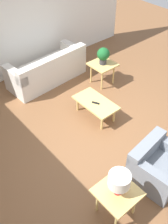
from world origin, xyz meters
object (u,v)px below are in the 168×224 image
at_px(armchair, 157,166).
at_px(side_table_lamp, 117,195).
at_px(side_table_plant, 103,66).
at_px(potted_plant, 103,55).
at_px(sofa, 48,70).
at_px(table_lamp, 119,181).
at_px(coffee_table, 96,104).

relative_size(armchair, side_table_lamp, 1.63).
height_order(side_table_plant, potted_plant, potted_plant).
distance_m(sofa, armchair, 3.62).
bearing_deg(table_lamp, side_table_lamp, -153.43).
bearing_deg(side_table_plant, sofa, 46.05).
height_order(coffee_table, potted_plant, potted_plant).
xyz_separation_m(side_table_plant, side_table_lamp, (-2.67, 2.25, 0.00)).
bearing_deg(armchair, side_table_plant, 58.40).
bearing_deg(armchair, sofa, 79.38).
bearing_deg(potted_plant, coffee_table, 130.04).
relative_size(coffee_table, potted_plant, 2.32).
xyz_separation_m(sofa, side_table_plant, (-0.95, -0.99, 0.17)).
bearing_deg(coffee_table, sofa, 0.33).
xyz_separation_m(coffee_table, side_table_lamp, (-1.85, 1.27, 0.14)).
height_order(coffee_table, table_lamp, table_lamp).
bearing_deg(armchair, coffee_table, 75.06).
height_order(sofa, armchair, sofa).
relative_size(sofa, table_lamp, 5.23).
xyz_separation_m(armchair, coffee_table, (1.84, -0.28, 0.05)).
distance_m(coffee_table, side_table_lamp, 2.25).
height_order(sofa, side_table_lamp, sofa).
bearing_deg(coffee_table, side_table_plant, -49.96).
distance_m(coffee_table, potted_plant, 1.35).
bearing_deg(potted_plant, table_lamp, 139.92).
distance_m(armchair, table_lamp, 1.13).
relative_size(armchair, table_lamp, 2.45).
relative_size(sofa, side_table_plant, 3.48).
height_order(sofa, coffee_table, sofa).
relative_size(side_table_plant, potted_plant, 1.40).
xyz_separation_m(armchair, side_table_plant, (2.66, -1.25, 0.20)).
distance_m(coffee_table, table_lamp, 2.30).
bearing_deg(sofa, side_table_plant, 132.61).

